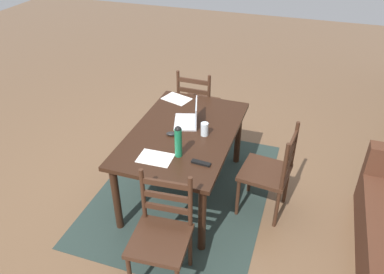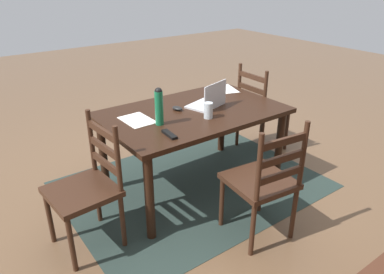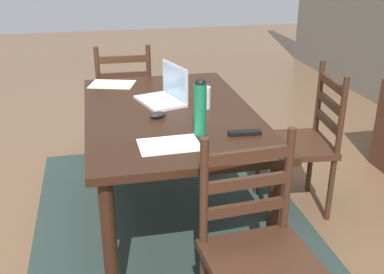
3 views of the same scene
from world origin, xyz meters
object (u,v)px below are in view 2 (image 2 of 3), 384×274
chair_right_far (87,188)px  computer_mouse (177,108)px  chair_far_head (263,182)px  tv_remote (169,134)px  drinking_glass (209,110)px  laptop (209,101)px  water_bottle (159,106)px  dining_table (193,120)px  chair_left_near (261,110)px

chair_right_far → computer_mouse: bearing=-163.9°
chair_far_head → tv_remote: (0.44, -0.54, 0.29)m
chair_far_head → drinking_glass: bearing=-90.7°
chair_right_far → laptop: bearing=-171.6°
water_bottle → drinking_glass: water_bottle is taller
laptop → drinking_glass: size_ratio=2.86×
dining_table → laptop: bearing=176.2°
tv_remote → chair_right_far: bearing=173.0°
chair_far_head → chair_left_near: 1.49m
chair_left_near → water_bottle: water_bottle is taller
water_bottle → drinking_glass: size_ratio=2.29×
chair_left_near → drinking_glass: (1.05, 0.41, 0.35)m
chair_right_far → tv_remote: bearing=168.5°
drinking_glass → computer_mouse: bearing=-70.0°
chair_left_near → tv_remote: chair_left_near is taller
chair_far_head → laptop: 0.93m
dining_table → laptop: size_ratio=4.13×
chair_right_far → tv_remote: 0.69m
water_bottle → computer_mouse: 0.36m
laptop → tv_remote: (0.61, 0.30, -0.05)m
chair_right_far → laptop: laptop is taller
chair_far_head → water_bottle: bearing=-63.2°
chair_far_head → drinking_glass: 0.73m
chair_right_far → chair_far_head: 1.24m
computer_mouse → tv_remote: bearing=34.6°
laptop → computer_mouse: size_ratio=3.71×
dining_table → tv_remote: bearing=35.5°
computer_mouse → chair_right_far: bearing=1.1°
chair_right_far → tv_remote: chair_right_far is taller
chair_left_near → chair_right_far: bearing=10.4°
chair_right_far → chair_far_head: bearing=147.6°
dining_table → computer_mouse: size_ratio=15.29×
laptop → tv_remote: size_ratio=2.18×
computer_mouse → dining_table: bearing=126.1°
drinking_glass → tv_remote: bearing=13.2°
laptop → water_bottle: (0.56, 0.08, 0.10)m
chair_left_near → laptop: 0.97m
water_bottle → computer_mouse: size_ratio=2.97×
chair_far_head → tv_remote: 0.76m
dining_table → chair_left_near: chair_left_near is taller
computer_mouse → water_bottle: bearing=16.7°
dining_table → chair_right_far: bearing=10.3°
laptop → chair_far_head: bearing=78.4°
chair_left_near → drinking_glass: chair_left_near is taller
chair_right_far → water_bottle: (-0.66, -0.10, 0.44)m
chair_right_far → chair_left_near: same height
chair_left_near → water_bottle: size_ratio=3.20×
dining_table → laptop: 0.23m
computer_mouse → chair_far_head: bearing=81.0°
dining_table → laptop: (-0.17, 0.01, 0.15)m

